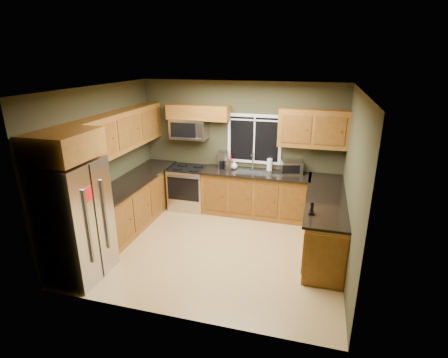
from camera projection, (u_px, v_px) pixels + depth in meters
The scene contains 28 objects.
floor at pixel (216, 247), 6.11m from camera, with size 4.20×4.20×0.00m, color tan.
ceiling at pixel (215, 89), 5.21m from camera, with size 4.20×4.20×0.00m, color white.
back_wall at pixel (240, 147), 7.30m from camera, with size 4.20×4.20×0.00m, color #37341E.
front_wall at pixel (171, 222), 4.02m from camera, with size 4.20×4.20×0.00m, color #37341E.
left_wall at pixel (102, 164), 6.18m from camera, with size 3.60×3.60×0.00m, color #37341E.
right_wall at pixel (352, 186), 5.14m from camera, with size 3.60×3.60×0.00m, color #37341E.
window at pixel (254, 139), 7.14m from camera, with size 1.12×0.03×1.02m.
base_cabinets_left at pixel (135, 202), 6.84m from camera, with size 0.60×2.65×0.90m, color brown.
countertop_left at pixel (134, 180), 6.68m from camera, with size 0.65×2.65×0.04m, color black.
base_cabinets_back at pixel (256, 194), 7.22m from camera, with size 2.17×0.60×0.90m, color brown.
countertop_back at pixel (256, 173), 7.04m from camera, with size 2.17×0.65×0.04m, color black.
base_cabinets_peninsula at pixel (325, 223), 6.01m from camera, with size 0.60×2.52×0.90m.
countertop_peninsula at pixel (326, 197), 5.86m from camera, with size 0.65×2.50×0.04m, color black.
upper_cabinets_left at pixel (122, 131), 6.40m from camera, with size 0.33×2.65×0.72m, color brown.
upper_cabinets_back_left at pixel (198, 112), 7.12m from camera, with size 1.30×0.33×0.30m, color brown.
upper_cabinets_back_right at pixel (313, 128), 6.61m from camera, with size 1.30×0.33×0.72m, color brown.
upper_cabinet_over_fridge at pixel (63, 145), 4.69m from camera, with size 0.72×0.90×0.38m, color brown.
refrigerator at pixel (75, 221), 5.06m from camera, with size 0.74×0.90×1.80m.
range at pixel (189, 187), 7.55m from camera, with size 0.76×0.69×0.94m.
microwave at pixel (189, 129), 7.25m from camera, with size 0.76×0.41×0.42m.
sink at pixel (251, 171), 7.08m from camera, with size 0.60×0.42×0.36m.
toaster_oven at pixel (292, 167), 6.95m from camera, with size 0.46×0.40×0.25m.
coffee_maker at pixel (223, 160), 7.30m from camera, with size 0.24×0.30×0.33m.
kettle at pixel (228, 164), 7.14m from camera, with size 0.16×0.16×0.26m.
paper_towel_roll at pixel (270, 165), 7.12m from camera, with size 0.11×0.11×0.27m.
soap_bottle_a at pixel (230, 162), 7.23m from camera, with size 0.11×0.11×0.28m, color red.
soap_bottle_c at pixel (234, 165), 7.23m from camera, with size 0.14×0.14×0.17m, color white.
cordless_phone at pixel (312, 211), 5.16m from camera, with size 0.09×0.09×0.20m.
Camera 1 is at (1.55, -5.13, 3.17)m, focal length 28.00 mm.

